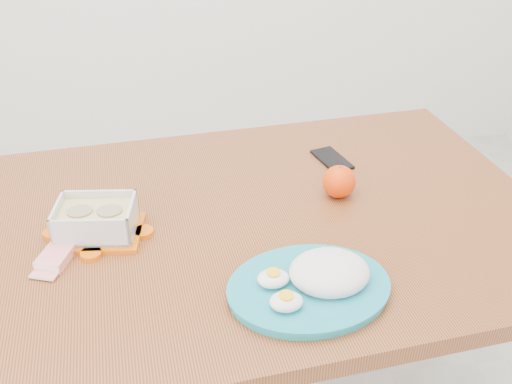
{
  "coord_description": "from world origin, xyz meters",
  "views": [
    {
      "loc": [
        0.03,
        -0.98,
        1.46
      ],
      "look_at": [
        0.14,
        0.03,
        0.81
      ],
      "focal_mm": 40.0,
      "sensor_mm": 36.0,
      "label": 1
    }
  ],
  "objects": [
    {
      "name": "dining_table",
      "position": [
        0.14,
        0.03,
        0.66
      ],
      "size": [
        1.38,
        1.01,
        0.75
      ],
      "rotation": [
        0.0,
        0.0,
        0.14
      ],
      "color": "brown",
      "rests_on": "ground"
    },
    {
      "name": "food_container",
      "position": [
        -0.19,
        -0.0,
        0.79
      ],
      "size": [
        0.19,
        0.15,
        0.08
      ],
      "rotation": [
        0.0,
        0.0,
        -0.08
      ],
      "color": "#E65E06",
      "rests_on": "dining_table"
    },
    {
      "name": "orange_fruit",
      "position": [
        0.33,
        0.09,
        0.79
      ],
      "size": [
        0.07,
        0.07,
        0.07
      ],
      "primitive_type": "sphere",
      "color": "#FF4605",
      "rests_on": "dining_table"
    },
    {
      "name": "rice_plate",
      "position": [
        0.22,
        -0.22,
        0.78
      ],
      "size": [
        0.33,
        0.33,
        0.08
      ],
      "rotation": [
        0.0,
        0.0,
        0.13
      ],
      "color": "teal",
      "rests_on": "dining_table"
    },
    {
      "name": "candy_bar",
      "position": [
        -0.24,
        -0.02,
        0.76
      ],
      "size": [
        0.11,
        0.22,
        0.02
      ],
      "primitive_type": "cube",
      "rotation": [
        0.0,
        0.0,
        1.27
      ],
      "color": "red",
      "rests_on": "dining_table"
    },
    {
      "name": "smartphone",
      "position": [
        0.36,
        0.25,
        0.75
      ],
      "size": [
        0.09,
        0.13,
        0.01
      ],
      "primitive_type": "cube",
      "rotation": [
        0.0,
        0.0,
        0.31
      ],
      "color": "black",
      "rests_on": "dining_table"
    }
  ]
}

